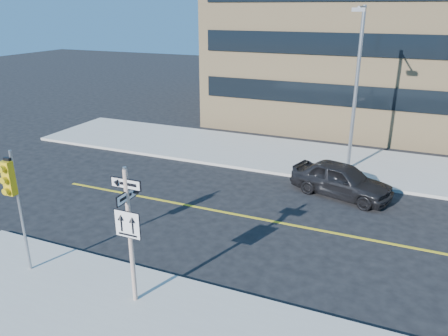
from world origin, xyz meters
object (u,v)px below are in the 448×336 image
at_px(sign_pole, 129,229).
at_px(parked_car_a, 341,180).
at_px(streetlight_a, 356,80).
at_px(traffic_signal, 12,188).

bearing_deg(sign_pole, parked_car_a, 67.84).
bearing_deg(streetlight_a, sign_pole, -106.77).
height_order(sign_pole, parked_car_a, sign_pole).
height_order(traffic_signal, parked_car_a, traffic_signal).
bearing_deg(streetlight_a, traffic_signal, -120.80).
distance_m(sign_pole, streetlight_a, 14.05).
height_order(sign_pole, streetlight_a, streetlight_a).
xyz_separation_m(sign_pole, parked_car_a, (4.15, 10.18, -1.66)).
distance_m(parked_car_a, streetlight_a, 5.04).
relative_size(traffic_signal, parked_car_a, 0.88).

